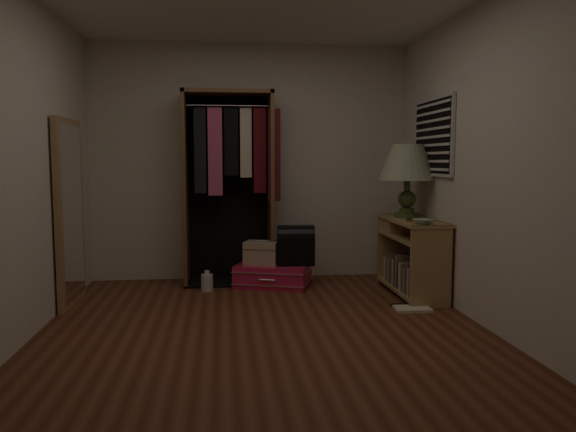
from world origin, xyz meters
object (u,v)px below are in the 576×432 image
object	(u,v)px
train_case	(262,253)
console_bookshelf	(410,254)
open_wardrobe	(231,170)
black_bag	(296,244)
white_jug	(207,282)
table_lamp	(408,164)
pink_suitcase	(273,275)
floor_mirror	(70,213)

from	to	relation	value
train_case	console_bookshelf	bearing A→B (deg)	0.48
console_bookshelf	open_wardrobe	distance (m)	2.07
black_bag	console_bookshelf	bearing A→B (deg)	-19.15
white_jug	table_lamp	bearing A→B (deg)	-5.15
open_wardrobe	train_case	xyz separation A→B (m)	(0.31, -0.23, -0.87)
black_bag	table_lamp	world-z (taller)	table_lamp
pink_suitcase	train_case	size ratio (longest dim) A/B	2.14
floor_mirror	pink_suitcase	size ratio (longest dim) A/B	1.89
floor_mirror	black_bag	size ratio (longest dim) A/B	4.07
table_lamp	train_case	bearing A→B (deg)	166.17
floor_mirror	train_case	world-z (taller)	floor_mirror
pink_suitcase	black_bag	size ratio (longest dim) A/B	2.15
table_lamp	white_jug	xyz separation A→B (m)	(-2.02, 0.18, -1.20)
train_case	table_lamp	bearing A→B (deg)	6.04
train_case	white_jug	xyz separation A→B (m)	(-0.57, -0.17, -0.27)
white_jug	train_case	bearing A→B (deg)	16.97
pink_suitcase	black_bag	distance (m)	0.41
console_bookshelf	train_case	xyz separation A→B (m)	(-1.44, 0.51, -0.04)
open_wardrobe	table_lamp	world-z (taller)	open_wardrobe
open_wardrobe	floor_mirror	xyz separation A→B (m)	(-1.49, -0.77, -0.37)
open_wardrobe	white_jug	bearing A→B (deg)	-123.16
black_bag	table_lamp	bearing A→B (deg)	-11.98
white_jug	open_wardrobe	bearing A→B (deg)	56.84
black_bag	open_wardrobe	bearing A→B (deg)	160.13
train_case	white_jug	size ratio (longest dim) A/B	1.98
console_bookshelf	train_case	size ratio (longest dim) A/B	2.67
floor_mirror	pink_suitcase	xyz separation A→B (m)	(1.91, 0.54, -0.73)
train_case	white_jug	distance (m)	0.65
black_bag	train_case	bearing A→B (deg)	174.24
console_bookshelf	white_jug	distance (m)	2.07
table_lamp	open_wardrobe	bearing A→B (deg)	161.62
pink_suitcase	white_jug	world-z (taller)	pink_suitcase
floor_mirror	white_jug	xyz separation A→B (m)	(1.22, 0.37, -0.76)
pink_suitcase	train_case	xyz separation A→B (m)	(-0.12, 0.00, 0.24)
table_lamp	white_jug	distance (m)	2.36
pink_suitcase	table_lamp	world-z (taller)	table_lamp
pink_suitcase	table_lamp	xyz separation A→B (m)	(1.33, -0.35, 1.17)
black_bag	table_lamp	distance (m)	1.41
pink_suitcase	white_jug	distance (m)	0.71
black_bag	table_lamp	size ratio (longest dim) A/B	0.57
pink_suitcase	black_bag	bearing A→B (deg)	5.36
open_wardrobe	black_bag	bearing A→B (deg)	-23.21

